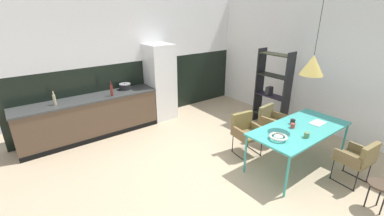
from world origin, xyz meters
TOP-DOWN VIEW (x-y plane):
  - ground_plane at (0.00, 0.00)m, footprint 7.89×7.89m
  - back_wall_splashback_dark at (0.00, 2.95)m, footprint 6.07×0.12m
  - back_wall_panel_upper at (0.00, 2.95)m, footprint 6.07×0.12m
  - side_wall_right at (2.97, 0.00)m, footprint 0.12×6.02m
  - kitchen_counter at (-1.43, 2.59)m, footprint 2.93×0.63m
  - refrigerator_column at (0.35, 2.59)m, footprint 0.62×0.60m
  - dining_table at (1.15, -0.79)m, footprint 1.91×0.89m
  - armchair_corner_seat at (0.73, 0.08)m, footprint 0.55×0.53m
  - armchair_near_window at (1.43, -1.67)m, footprint 0.52×0.50m
  - armchair_far_side at (1.54, 0.10)m, footprint 0.53×0.51m
  - fruit_bowl at (0.48, -0.81)m, footprint 0.28×0.28m
  - open_book at (1.58, -0.87)m, footprint 0.29×0.19m
  - mug_short_terracotta at (0.90, -1.04)m, footprint 0.13×0.08m
  - mug_dark_espresso at (1.19, -0.61)m, footprint 0.13×0.08m
  - mug_wide_latte at (1.04, -0.70)m, footprint 0.12×0.08m
  - cooking_pot at (-0.55, 2.70)m, footprint 0.26×0.26m
  - bottle_spice_small at (-2.07, 2.56)m, footprint 0.06×0.06m
  - bottle_oil_tall at (-0.97, 2.41)m, footprint 0.06×0.06m
  - side_stool at (1.04, -2.12)m, footprint 0.32×0.32m
  - open_shelf_unit at (2.22, 0.62)m, footprint 0.30×0.81m
  - pendant_lamp_over_table_near at (1.15, -0.81)m, footprint 0.37×0.37m

SIDE VIEW (x-z plane):
  - ground_plane at x=0.00m, z-range 0.00..0.00m
  - side_stool at x=1.04m, z-range 0.17..0.61m
  - kitchen_counter at x=-1.43m, z-range 0.00..0.90m
  - armchair_near_window at x=1.43m, z-range 0.12..0.88m
  - armchair_far_side at x=1.54m, z-range 0.12..0.90m
  - armchair_corner_seat at x=0.73m, z-range 0.11..0.91m
  - dining_table at x=1.15m, z-range 0.33..1.07m
  - back_wall_splashback_dark at x=0.00m, z-range 0.00..1.48m
  - open_book at x=1.58m, z-range 0.74..0.76m
  - mug_wide_latte at x=1.04m, z-range 0.74..0.83m
  - fruit_bowl at x=0.48m, z-range 0.75..0.82m
  - mug_dark_espresso at x=1.19m, z-range 0.74..0.83m
  - mug_short_terracotta at x=0.90m, z-range 0.74..0.83m
  - open_shelf_unit at x=2.22m, z-range -0.01..1.81m
  - refrigerator_column at x=0.35m, z-range 0.00..1.89m
  - cooking_pot at x=-0.55m, z-range 0.89..1.05m
  - bottle_spice_small at x=-2.07m, z-range 0.87..1.15m
  - bottle_oil_tall at x=-0.97m, z-range 0.86..1.19m
  - side_wall_right at x=2.97m, z-range 0.00..2.96m
  - pendant_lamp_over_table_near at x=1.15m, z-range 1.23..2.46m
  - back_wall_panel_upper at x=0.00m, z-range 1.48..2.96m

